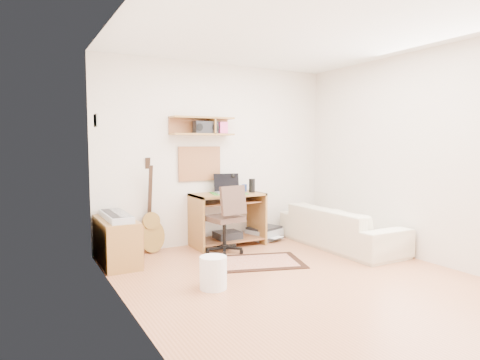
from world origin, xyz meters
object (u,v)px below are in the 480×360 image
cabinet (117,241)px  sofa (340,220)px  task_chair (224,219)px  printer (264,234)px  desk (228,219)px

cabinet → sofa: (2.96, -0.65, 0.10)m
task_chair → sofa: size_ratio=0.48×
task_chair → printer: size_ratio=1.91×
desk → sofa: (1.36, -0.83, 0.00)m
task_chair → cabinet: bearing=163.7°
printer → sofa: 1.18m
desk → cabinet: size_ratio=1.11×
task_chair → printer: (0.88, 0.41, -0.38)m
desk → task_chair: (-0.22, -0.34, 0.09)m
task_chair → sofa: task_chair is taller
desk → printer: desk is taller
task_chair → cabinet: task_chair is taller
cabinet → sofa: bearing=-12.5°
cabinet → desk: bearing=6.3°
printer → sofa: (0.70, -0.90, 0.29)m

